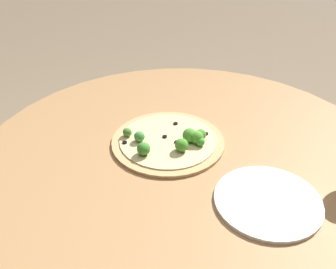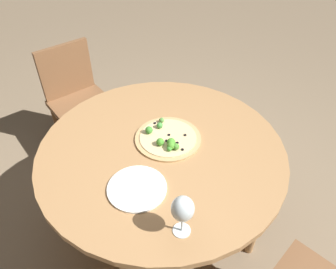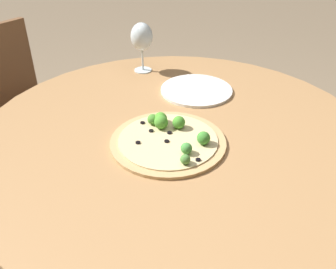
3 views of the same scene
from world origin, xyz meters
name	(u,v)px [view 2 (image 2 of 3)]	position (x,y,z in m)	size (l,w,h in m)	color
ground_plane	(163,229)	(0.00, 0.00, 0.00)	(12.00, 12.00, 0.00)	#847056
dining_table	(162,157)	(0.00, 0.00, 0.65)	(1.22, 1.22, 0.71)	#A87A4C
chair	(78,98)	(-0.15, 1.00, 0.45)	(0.45, 0.45, 0.82)	brown
pizza	(167,138)	(0.06, 0.04, 0.72)	(0.34, 0.34, 0.06)	tan
wine_glass	(183,209)	(-0.15, -0.44, 0.84)	(0.09, 0.09, 0.19)	silver
plate_near	(137,188)	(-0.21, -0.17, 0.71)	(0.26, 0.26, 0.01)	white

